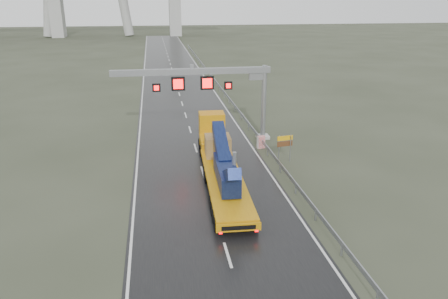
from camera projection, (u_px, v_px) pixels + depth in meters
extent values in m
plane|color=#313726|center=(222.00, 236.00, 25.62)|extent=(400.00, 400.00, 0.00)
cube|color=black|center=(179.00, 94.00, 62.88)|extent=(11.00, 200.00, 0.02)
cube|color=#ADADA8|center=(263.00, 137.00, 43.37)|extent=(1.20, 1.20, 0.30)
cylinder|color=gray|center=(264.00, 103.00, 42.23)|extent=(0.48, 0.48, 7.20)
cube|color=gray|center=(192.00, 71.00, 40.14)|extent=(14.80, 0.55, 0.55)
cube|color=gray|center=(256.00, 75.00, 41.21)|extent=(1.40, 0.35, 0.90)
cube|color=gray|center=(192.00, 67.00, 39.99)|extent=(0.35, 0.35, 0.35)
cube|color=black|center=(178.00, 84.00, 40.26)|extent=(1.25, 0.25, 1.25)
cube|color=#FF0C0C|center=(178.00, 84.00, 40.13)|extent=(0.90, 0.02, 0.90)
cube|color=black|center=(207.00, 83.00, 40.66)|extent=(1.25, 0.25, 1.25)
cube|color=#FF0C0C|center=(207.00, 83.00, 40.53)|extent=(0.90, 0.02, 0.90)
cube|color=black|center=(156.00, 88.00, 40.06)|extent=(0.75, 0.25, 0.75)
cube|color=#FF0C0C|center=(156.00, 88.00, 39.93)|extent=(0.54, 0.02, 0.54)
cube|color=black|center=(228.00, 85.00, 41.06)|extent=(0.75, 0.25, 0.75)
cube|color=#FF0C0C|center=(228.00, 86.00, 40.93)|extent=(0.54, 0.02, 0.54)
cube|color=#ADADA8|center=(56.00, 5.00, 147.32)|extent=(4.00, 6.00, 21.00)
cube|color=#ADADA8|center=(175.00, 5.00, 153.30)|extent=(4.00, 6.00, 21.00)
cube|color=#CB8F0B|center=(225.00, 180.00, 31.10)|extent=(3.04, 12.82, 0.32)
cube|color=#CB8F0B|center=(239.00, 227.00, 25.08)|extent=(2.64, 0.21, 0.50)
cube|color=black|center=(239.00, 228.00, 25.02)|extent=(2.00, 0.10, 0.27)
cube|color=#FF0505|center=(221.00, 233.00, 24.99)|extent=(0.20, 0.04, 0.11)
cube|color=#FF0505|center=(257.00, 231.00, 25.22)|extent=(0.20, 0.04, 0.11)
cube|color=#CB8F0B|center=(215.00, 145.00, 37.28)|extent=(2.40, 1.18, 0.45)
cube|color=#CB8F0B|center=(214.00, 142.00, 38.72)|extent=(2.47, 2.82, 1.09)
cube|color=#CB8F0B|center=(212.00, 125.00, 39.89)|extent=(2.34, 1.90, 2.36)
cube|color=black|center=(211.00, 120.00, 40.67)|extent=(2.09, 0.13, 1.09)
cube|color=#0D163F|center=(226.00, 174.00, 29.97)|extent=(1.48, 5.50, 1.27)
cube|color=#0D163F|center=(221.00, 144.00, 32.58)|extent=(1.10, 5.04, 2.32)
cube|color=#0D163F|center=(231.00, 175.00, 27.57)|extent=(0.96, 3.63, 2.20)
cylinder|color=gray|center=(234.00, 162.00, 29.76)|extent=(0.28, 0.28, 1.45)
cube|color=olive|center=(218.00, 146.00, 35.21)|extent=(2.08, 2.08, 1.64)
cylinder|color=black|center=(233.00, 213.00, 27.44)|extent=(2.67, 1.01, 0.91)
cylinder|color=black|center=(221.00, 174.00, 33.40)|extent=(2.67, 1.01, 0.91)
cylinder|color=black|center=(212.00, 143.00, 40.28)|extent=(2.49, 1.09, 1.00)
cylinder|color=gray|center=(279.00, 149.00, 36.69)|extent=(0.08, 0.08, 2.38)
cylinder|color=gray|center=(290.00, 148.00, 36.84)|extent=(0.08, 0.08, 2.38)
cube|color=#EDAA0C|center=(285.00, 138.00, 36.46)|extent=(1.38, 0.28, 0.40)
cube|color=#553018|center=(285.00, 144.00, 36.62)|extent=(1.38, 0.28, 0.45)
cube|color=red|center=(261.00, 142.00, 40.37)|extent=(0.76, 0.53, 1.16)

